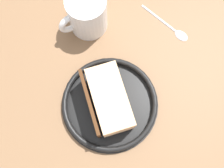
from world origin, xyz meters
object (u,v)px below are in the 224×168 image
at_px(small_plate, 107,103).
at_px(teaspoon, 174,29).
at_px(cake_slice, 106,100).
at_px(tea_mug, 86,14).

distance_m(small_plate, teaspoon, 0.21).
bearing_deg(teaspoon, cake_slice, 151.92).
distance_m(small_plate, tea_mug, 0.18).
xyz_separation_m(small_plate, teaspoon, (0.19, -0.10, -0.01)).
bearing_deg(cake_slice, tea_mug, 26.39).
bearing_deg(cake_slice, teaspoon, -28.08).
relative_size(tea_mug, teaspoon, 0.78).
relative_size(small_plate, teaspoon, 1.64).
xyz_separation_m(tea_mug, teaspoon, (0.03, -0.18, -0.04)).
xyz_separation_m(small_plate, cake_slice, (-0.00, 0.00, 0.03)).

